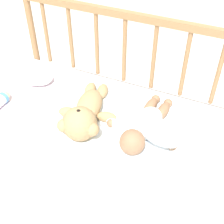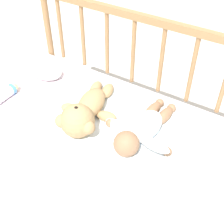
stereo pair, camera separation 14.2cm
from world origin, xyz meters
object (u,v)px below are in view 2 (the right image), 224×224
baby_bottle (6,93)px  small_pillow (45,71)px  baby (142,129)px  teddy_bear (85,112)px

baby_bottle → small_pillow: bearing=80.6°
baby → teddy_bear: bearing=-167.6°
baby → baby_bottle: (-0.71, -0.12, -0.02)m
teddy_bear → small_pillow: 0.45m
baby → baby_bottle: size_ratio=2.74×
teddy_bear → small_pillow: (-0.41, 0.19, -0.03)m
teddy_bear → baby: (0.27, 0.06, -0.02)m
baby_bottle → teddy_bear: bearing=8.2°
baby_bottle → small_pillow: size_ratio=0.76×
teddy_bear → baby_bottle: 0.45m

